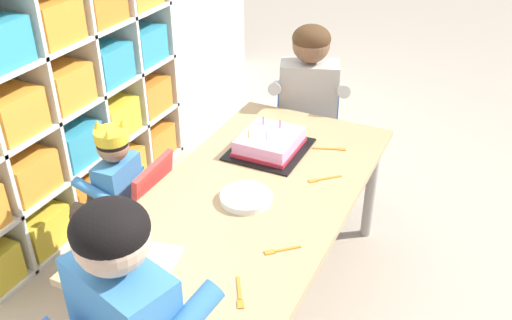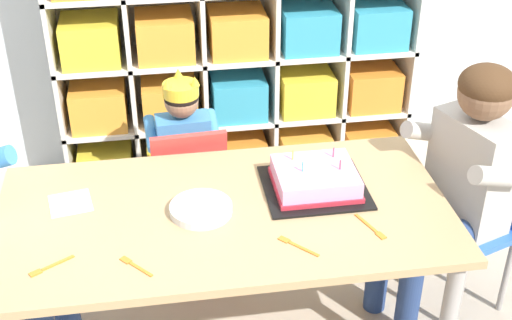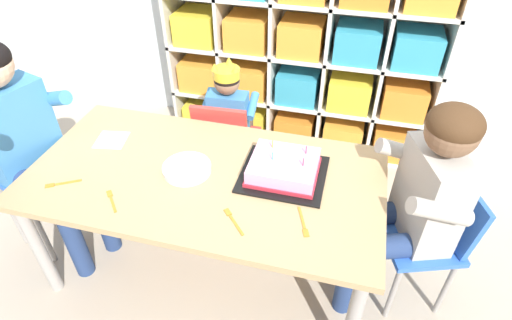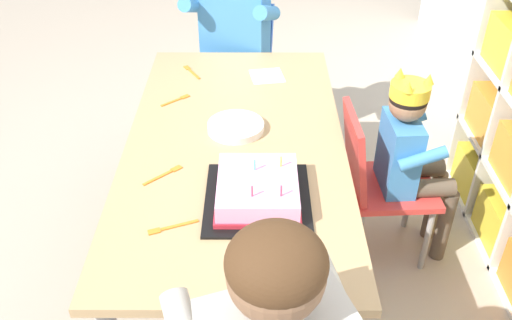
{
  "view_description": "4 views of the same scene",
  "coord_description": "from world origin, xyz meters",
  "px_view_note": "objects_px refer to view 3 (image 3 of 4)",
  "views": [
    {
      "loc": [
        -1.66,
        -0.79,
        1.84
      ],
      "look_at": [
        0.09,
        0.04,
        0.67
      ],
      "focal_mm": 39.58,
      "sensor_mm": 36.0,
      "label": 1
    },
    {
      "loc": [
        -0.2,
        -1.87,
        1.93
      ],
      "look_at": [
        0.12,
        0.13,
        0.69
      ],
      "focal_mm": 49.96,
      "sensor_mm": 36.0,
      "label": 2
    },
    {
      "loc": [
        0.53,
        -1.2,
        1.7
      ],
      "look_at": [
        0.19,
        0.11,
        0.62
      ],
      "focal_mm": 28.97,
      "sensor_mm": 36.0,
      "label": 3
    },
    {
      "loc": [
        1.62,
        0.08,
        1.66
      ],
      "look_at": [
        0.13,
        0.07,
        0.61
      ],
      "focal_mm": 39.44,
      "sensor_mm": 36.0,
      "label": 4
    }
  ],
  "objects_px": {
    "fork_by_napkin": "(61,184)",
    "fork_beside_plate_stack": "(111,200)",
    "activity_table": "(206,186)",
    "fork_near_cake_tray": "(233,220)",
    "classroom_chair_blue": "(226,142)",
    "birthday_cake_on_tray": "(284,169)",
    "fork_at_table_front_edge": "(303,224)",
    "classroom_chair_adult_side": "(26,165)",
    "classroom_chair_guest_side": "(429,229)",
    "child_with_crown": "(230,111)",
    "paper_plate_stack": "(187,168)",
    "guest_at_table_side": "(417,193)",
    "adult_helper_seated": "(25,135)"
  },
  "relations": [
    {
      "from": "fork_at_table_front_edge",
      "to": "classroom_chair_adult_side",
      "type": "bearing_deg",
      "value": 62.41
    },
    {
      "from": "child_with_crown",
      "to": "fork_beside_plate_stack",
      "type": "distance_m",
      "value": 0.91
    },
    {
      "from": "classroom_chair_blue",
      "to": "child_with_crown",
      "type": "height_order",
      "value": "child_with_crown"
    },
    {
      "from": "activity_table",
      "to": "child_with_crown",
      "type": "relative_size",
      "value": 1.82
    },
    {
      "from": "activity_table",
      "to": "guest_at_table_side",
      "type": "xyz_separation_m",
      "value": [
        0.84,
        0.09,
        0.07
      ]
    },
    {
      "from": "classroom_chair_blue",
      "to": "paper_plate_stack",
      "type": "xyz_separation_m",
      "value": [
        0.01,
        -0.53,
        0.24
      ]
    },
    {
      "from": "classroom_chair_guest_side",
      "to": "fork_near_cake_tray",
      "type": "xyz_separation_m",
      "value": [
        -0.75,
        -0.35,
        0.21
      ]
    },
    {
      "from": "classroom_chair_adult_side",
      "to": "fork_by_napkin",
      "type": "height_order",
      "value": "classroom_chair_adult_side"
    },
    {
      "from": "birthday_cake_on_tray",
      "to": "fork_near_cake_tray",
      "type": "height_order",
      "value": "birthday_cake_on_tray"
    },
    {
      "from": "classroom_chair_guest_side",
      "to": "fork_near_cake_tray",
      "type": "distance_m",
      "value": 0.85
    },
    {
      "from": "classroom_chair_adult_side",
      "to": "fork_beside_plate_stack",
      "type": "bearing_deg",
      "value": -93.46
    },
    {
      "from": "adult_helper_seated",
      "to": "fork_at_table_front_edge",
      "type": "height_order",
      "value": "adult_helper_seated"
    },
    {
      "from": "adult_helper_seated",
      "to": "fork_by_napkin",
      "type": "bearing_deg",
      "value": -105.06
    },
    {
      "from": "classroom_chair_guest_side",
      "to": "fork_by_napkin",
      "type": "bearing_deg",
      "value": -97.06
    },
    {
      "from": "guest_at_table_side",
      "to": "fork_beside_plate_stack",
      "type": "xyz_separation_m",
      "value": [
        -1.13,
        -0.33,
        -0.01
      ]
    },
    {
      "from": "fork_by_napkin",
      "to": "fork_beside_plate_stack",
      "type": "relative_size",
      "value": 1.19
    },
    {
      "from": "guest_at_table_side",
      "to": "paper_plate_stack",
      "type": "height_order",
      "value": "guest_at_table_side"
    },
    {
      "from": "activity_table",
      "to": "guest_at_table_side",
      "type": "distance_m",
      "value": 0.85
    },
    {
      "from": "classroom_chair_blue",
      "to": "fork_at_table_front_edge",
      "type": "relative_size",
      "value": 4.57
    },
    {
      "from": "adult_helper_seated",
      "to": "guest_at_table_side",
      "type": "bearing_deg",
      "value": -68.73
    },
    {
      "from": "classroom_chair_guest_side",
      "to": "child_with_crown",
      "type": "bearing_deg",
      "value": -136.21
    },
    {
      "from": "activity_table",
      "to": "child_with_crown",
      "type": "bearing_deg",
      "value": 98.44
    },
    {
      "from": "classroom_chair_adult_side",
      "to": "birthday_cake_on_tray",
      "type": "height_order",
      "value": "classroom_chair_adult_side"
    },
    {
      "from": "child_with_crown",
      "to": "paper_plate_stack",
      "type": "relative_size",
      "value": 3.98
    },
    {
      "from": "guest_at_table_side",
      "to": "fork_near_cake_tray",
      "type": "xyz_separation_m",
      "value": [
        -0.65,
        -0.31,
        -0.01
      ]
    },
    {
      "from": "child_with_crown",
      "to": "fork_near_cake_tray",
      "type": "bearing_deg",
      "value": 105.0
    },
    {
      "from": "child_with_crown",
      "to": "paper_plate_stack",
      "type": "distance_m",
      "value": 0.65
    },
    {
      "from": "guest_at_table_side",
      "to": "fork_at_table_front_edge",
      "type": "xyz_separation_m",
      "value": [
        -0.4,
        -0.26,
        -0.01
      ]
    },
    {
      "from": "birthday_cake_on_tray",
      "to": "fork_by_napkin",
      "type": "height_order",
      "value": "birthday_cake_on_tray"
    },
    {
      "from": "classroom_chair_adult_side",
      "to": "fork_near_cake_tray",
      "type": "bearing_deg",
      "value": -84.09
    },
    {
      "from": "child_with_crown",
      "to": "birthday_cake_on_tray",
      "type": "bearing_deg",
      "value": 122.66
    },
    {
      "from": "child_with_crown",
      "to": "fork_at_table_front_edge",
      "type": "relative_size",
      "value": 5.67
    },
    {
      "from": "birthday_cake_on_tray",
      "to": "classroom_chair_guest_side",
      "type": "bearing_deg",
      "value": 4.63
    },
    {
      "from": "paper_plate_stack",
      "to": "fork_at_table_front_edge",
      "type": "xyz_separation_m",
      "value": [
        0.52,
        -0.17,
        -0.01
      ]
    },
    {
      "from": "birthday_cake_on_tray",
      "to": "fork_at_table_front_edge",
      "type": "bearing_deg",
      "value": -63.21
    },
    {
      "from": "classroom_chair_adult_side",
      "to": "adult_helper_seated",
      "type": "distance_m",
      "value": 0.24
    },
    {
      "from": "classroom_chair_guest_side",
      "to": "fork_at_table_front_edge",
      "type": "height_order",
      "value": "classroom_chair_guest_side"
    },
    {
      "from": "paper_plate_stack",
      "to": "guest_at_table_side",
      "type": "bearing_deg",
      "value": 5.46
    },
    {
      "from": "classroom_chair_blue",
      "to": "fork_beside_plate_stack",
      "type": "height_order",
      "value": "classroom_chair_blue"
    },
    {
      "from": "activity_table",
      "to": "fork_near_cake_tray",
      "type": "height_order",
      "value": "fork_near_cake_tray"
    },
    {
      "from": "classroom_chair_adult_side",
      "to": "fork_beside_plate_stack",
      "type": "relative_size",
      "value": 6.87
    },
    {
      "from": "guest_at_table_side",
      "to": "birthday_cake_on_tray",
      "type": "bearing_deg",
      "value": -108.14
    },
    {
      "from": "activity_table",
      "to": "classroom_chair_guest_side",
      "type": "relative_size",
      "value": 2.35
    },
    {
      "from": "activity_table",
      "to": "fork_near_cake_tray",
      "type": "relative_size",
      "value": 12.6
    },
    {
      "from": "child_with_crown",
      "to": "birthday_cake_on_tray",
      "type": "xyz_separation_m",
      "value": [
        0.41,
        -0.57,
        0.13
      ]
    },
    {
      "from": "birthday_cake_on_tray",
      "to": "fork_at_table_front_edge",
      "type": "xyz_separation_m",
      "value": [
        0.12,
        -0.25,
        -0.03
      ]
    },
    {
      "from": "classroom_chair_guest_side",
      "to": "fork_by_napkin",
      "type": "height_order",
      "value": "classroom_chair_guest_side"
    },
    {
      "from": "fork_at_table_front_edge",
      "to": "fork_near_cake_tray",
      "type": "bearing_deg",
      "value": 79.68
    },
    {
      "from": "classroom_chair_adult_side",
      "to": "paper_plate_stack",
      "type": "distance_m",
      "value": 0.84
    },
    {
      "from": "paper_plate_stack",
      "to": "fork_near_cake_tray",
      "type": "xyz_separation_m",
      "value": [
        0.27,
        -0.22,
        -0.01
      ]
    }
  ]
}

